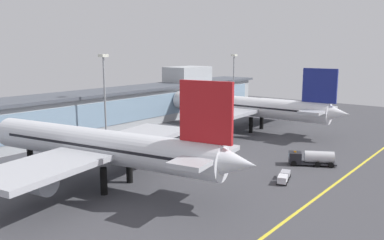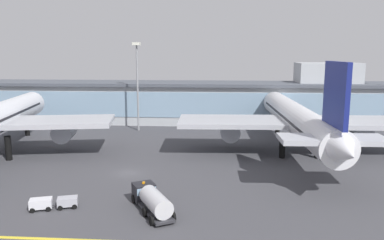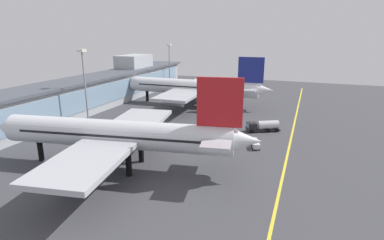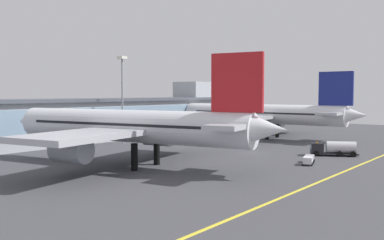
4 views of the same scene
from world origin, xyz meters
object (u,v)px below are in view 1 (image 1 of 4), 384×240
object	(u,v)px
airliner_near_left	(101,146)
airliner_near_right	(246,107)
apron_light_mast_centre	(104,84)
apron_light_mast_west	(234,73)
fuel_tanker_truck	(310,158)
baggage_tug_near	(284,177)

from	to	relation	value
airliner_near_left	airliner_near_right	bearing A→B (deg)	-93.96
apron_light_mast_centre	airliner_near_left	bearing A→B (deg)	-130.59
apron_light_mast_west	fuel_tanker_truck	bearing A→B (deg)	-134.95
airliner_near_left	baggage_tug_near	distance (m)	31.62
airliner_near_left	apron_light_mast_centre	bearing A→B (deg)	-50.51
airliner_near_right	fuel_tanker_truck	distance (m)	36.74
baggage_tug_near	airliner_near_left	bearing A→B (deg)	-65.25
airliner_near_left	apron_light_mast_west	xyz separation A→B (m)	(83.98, 28.32, 7.04)
airliner_near_left	fuel_tanker_truck	xyz separation A→B (m)	(33.10, -22.66, -5.18)
baggage_tug_near	apron_light_mast_centre	bearing A→B (deg)	-108.18
airliner_near_left	airliner_near_right	size ratio (longest dim) A/B	0.95
baggage_tug_near	apron_light_mast_west	size ratio (longest dim) A/B	0.28
apron_light_mast_west	apron_light_mast_centre	world-z (taller)	apron_light_mast_centre
apron_light_mast_west	airliner_near_left	bearing A→B (deg)	-161.37
fuel_tanker_truck	apron_light_mast_centre	distance (m)	50.65
fuel_tanker_truck	baggage_tug_near	distance (m)	12.18
fuel_tanker_truck	baggage_tug_near	xyz separation A→B (m)	(-12.15, -0.28, -0.72)
apron_light_mast_west	apron_light_mast_centre	bearing A→B (deg)	-176.93
fuel_tanker_truck	apron_light_mast_west	distance (m)	73.05
apron_light_mast_west	apron_light_mast_centre	distance (m)	62.69
airliner_near_left	airliner_near_right	xyz separation A→B (m)	(55.77, 5.82, -0.20)
airliner_near_right	apron_light_mast_centre	xyz separation A→B (m)	(-34.38, 19.14, 7.68)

